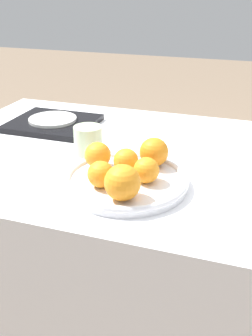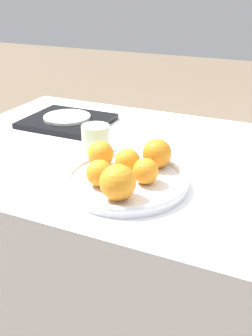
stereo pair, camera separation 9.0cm
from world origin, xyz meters
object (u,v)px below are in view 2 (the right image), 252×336
fruit_platter (126,181)px  serving_tray (67,121)px  cup_1 (96,139)px  orange_1 (99,173)px  orange_2 (146,171)px  orange_3 (118,182)px  orange_0 (127,161)px  side_plate (67,117)px  orange_5 (157,153)px  orange_4 (101,154)px

fruit_platter → serving_tray: (-0.39, 0.35, -0.00)m
fruit_platter → cup_1: cup_1 is taller
orange_1 → cup_1: 0.25m
orange_2 → orange_3: size_ratio=0.77×
orange_0 → side_plate: orange_0 is taller
orange_0 → cup_1: bearing=141.9°
orange_0 → orange_3: orange_3 is taller
fruit_platter → orange_0: orange_0 is taller
orange_1 → orange_5: orange_5 is taller
fruit_platter → orange_5: (0.04, 0.10, 0.04)m
orange_3 → serving_tray: size_ratio=0.29×
orange_4 → orange_5: orange_5 is taller
orange_1 → orange_4: size_ratio=0.93×
fruit_platter → orange_5: size_ratio=4.04×
orange_4 → side_plate: bearing=134.4°
serving_tray → fruit_platter: bearing=-41.5°
orange_2 → orange_3: bearing=-105.9°
fruit_platter → orange_3: bearing=-76.0°
orange_3 → cup_1: (-0.20, 0.26, -0.02)m
side_plate → orange_1: bearing=-49.3°
orange_1 → serving_tray: bearing=130.7°
orange_4 → cup_1: 0.14m
orange_5 → side_plate: orange_5 is taller
orange_2 → orange_4: orange_4 is taller
orange_5 → orange_1: bearing=-119.9°
orange_3 → orange_2: bearing=74.1°
orange_3 → orange_0: bearing=105.4°
orange_3 → orange_5: orange_3 is taller
orange_4 → side_plate: (-0.30, 0.31, -0.03)m
orange_0 → orange_3: (0.04, -0.13, 0.01)m
cup_1 → orange_2: bearing=-35.7°
orange_5 → side_plate: (-0.44, 0.25, -0.03)m
fruit_platter → orange_2: 0.06m
fruit_platter → orange_2: size_ratio=4.90×
orange_2 → orange_3: (-0.03, -0.10, 0.01)m
orange_5 → serving_tray: bearing=150.3°
orange_4 → cup_1: orange_4 is taller
orange_5 → serving_tray: 0.51m
orange_0 → orange_4: size_ratio=0.93×
orange_2 → orange_4: size_ratio=0.92×
orange_2 → orange_5: (-0.01, 0.10, 0.01)m
orange_0 → orange_3: size_ratio=0.78×
orange_0 → orange_5: size_ratio=0.83×
fruit_platter → orange_0: (-0.01, 0.04, 0.04)m
orange_0 → serving_tray: 0.49m
orange_4 → orange_1: bearing=-63.9°
orange_0 → serving_tray: orange_0 is taller
orange_2 → serving_tray: size_ratio=0.22×
orange_2 → orange_5: 0.10m
fruit_platter → orange_1: (-0.04, -0.06, 0.04)m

